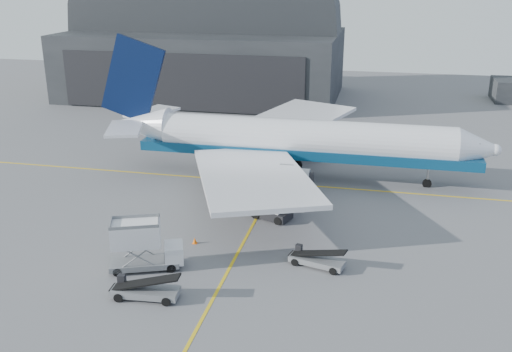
% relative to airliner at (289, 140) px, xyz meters
% --- Properties ---
extents(ground, '(200.00, 200.00, 0.00)m').
position_rel_airliner_xyz_m(ground, '(-1.10, -22.38, -4.45)').
color(ground, '#565659').
rests_on(ground, ground).
extents(taxi_lines, '(80.00, 42.12, 0.02)m').
position_rel_airliner_xyz_m(taxi_lines, '(-1.10, -9.72, -4.44)').
color(taxi_lines, gold).
rests_on(taxi_lines, ground).
extents(hangar, '(50.00, 28.30, 28.00)m').
position_rel_airliner_xyz_m(hangar, '(-23.10, 42.56, 5.10)').
color(hangar, black).
rests_on(hangar, ground).
extents(airliner, '(45.28, 43.91, 15.89)m').
position_rel_airliner_xyz_m(airliner, '(0.00, 0.00, 0.00)').
color(airliner, white).
rests_on(airliner, ground).
extents(catering_truck, '(6.15, 4.05, 3.97)m').
position_rel_airliner_xyz_m(catering_truck, '(-7.73, -23.85, -2.44)').
color(catering_truck, slate).
rests_on(catering_truck, ground).
extents(pushback_tug, '(4.06, 3.17, 1.66)m').
position_rel_airliner_xyz_m(pushback_tug, '(0.47, -12.03, -3.82)').
color(pushback_tug, black).
rests_on(pushback_tug, ground).
extents(belt_loader_a, '(5.26, 2.13, 1.98)m').
position_rel_airliner_xyz_m(belt_loader_a, '(-5.96, -27.92, -3.83)').
color(belt_loader_a, slate).
rests_on(belt_loader_a, ground).
extents(belt_loader_b, '(4.84, 2.58, 1.81)m').
position_rel_airliner_xyz_m(belt_loader_b, '(5.64, -20.48, -3.89)').
color(belt_loader_b, slate).
rests_on(belt_loader_b, ground).
extents(traffic_cone, '(0.39, 0.39, 0.57)m').
position_rel_airliner_xyz_m(traffic_cone, '(-5.20, -18.74, -4.18)').
color(traffic_cone, '#FF6608').
rests_on(traffic_cone, ground).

